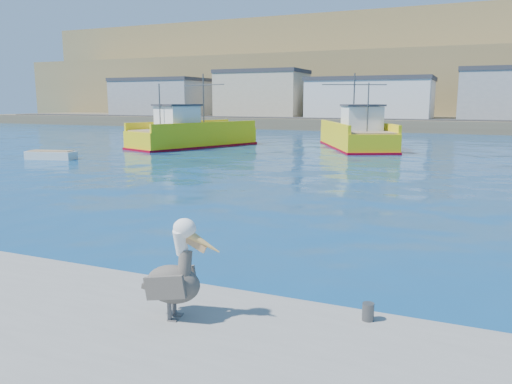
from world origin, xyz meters
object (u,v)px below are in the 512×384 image
Objects in this scene: trawler_yellow_a at (191,135)px; pelican at (175,276)px; skiff_left at (51,156)px; trawler_yellow_b at (357,136)px.

pelican is at bearing -59.99° from trawler_yellow_a.
pelican is at bearing -41.12° from skiff_left.
trawler_yellow_a is at bearing -162.25° from trawler_yellow_b.
pelican is (23.23, -20.28, 1.00)m from skiff_left.
trawler_yellow_a is 7.50× the size of pelican.
trawler_yellow_b is 25.19m from skiff_left.
trawler_yellow_a is 38.03m from pelican.
trawler_yellow_b is (14.19, 4.54, -0.00)m from trawler_yellow_a.
trawler_yellow_a is at bearing 120.01° from pelican.
skiff_left is at bearing -108.40° from trawler_yellow_a.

